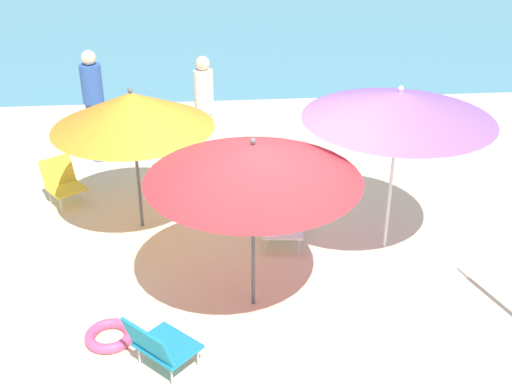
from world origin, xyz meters
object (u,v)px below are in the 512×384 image
(umbrella_orange, at_px, (132,110))
(beach_chair_c, at_px, (62,180))
(swim_ring, at_px, (110,336))
(beach_chair_a, at_px, (282,217))
(beach_chair_d, at_px, (248,191))
(person_b, at_px, (205,113))
(umbrella_purple, at_px, (399,105))
(beach_chair_b, at_px, (159,344))
(person_a, at_px, (94,106))
(umbrella_red, at_px, (253,162))

(umbrella_orange, xyz_separation_m, beach_chair_c, (-1.11, 0.76, -1.25))
(swim_ring, bearing_deg, beach_chair_a, 42.18)
(umbrella_orange, bearing_deg, beach_chair_d, 5.71)
(beach_chair_a, distance_m, swim_ring, 2.60)
(umbrella_orange, distance_m, person_b, 1.95)
(umbrella_purple, height_order, beach_chair_b, umbrella_purple)
(umbrella_orange, bearing_deg, beach_chair_a, -15.46)
(umbrella_purple, bearing_deg, person_b, 131.81)
(person_a, bearing_deg, swim_ring, -43.14)
(person_b, bearing_deg, swim_ring, 121.53)
(beach_chair_d, relative_size, person_b, 0.39)
(umbrella_red, relative_size, person_b, 1.22)
(umbrella_orange, height_order, person_a, umbrella_orange)
(beach_chair_b, distance_m, beach_chair_d, 3.01)
(beach_chair_a, xyz_separation_m, person_a, (-2.54, 2.62, 0.56))
(umbrella_purple, xyz_separation_m, beach_chair_c, (-4.08, 1.51, -1.49))
(umbrella_red, height_order, umbrella_orange, umbrella_red)
(beach_chair_d, distance_m, person_b, 1.66)
(person_b, bearing_deg, umbrella_red, 143.78)
(umbrella_red, distance_m, person_a, 4.48)
(umbrella_red, xyz_separation_m, swim_ring, (-1.46, -0.47, -1.61))
(person_a, height_order, person_b, person_b)
(umbrella_orange, xyz_separation_m, beach_chair_a, (1.75, -0.48, -1.25))
(umbrella_red, height_order, person_b, umbrella_red)
(person_b, relative_size, swim_ring, 3.58)
(umbrella_purple, distance_m, beach_chair_b, 3.59)
(umbrella_red, bearing_deg, umbrella_purple, 30.64)
(beach_chair_a, distance_m, beach_chair_c, 3.11)
(swim_ring, bearing_deg, beach_chair_d, 56.90)
(beach_chair_a, bearing_deg, beach_chair_b, -25.81)
(beach_chair_a, relative_size, beach_chair_d, 0.94)
(umbrella_purple, relative_size, person_a, 1.24)
(umbrella_red, relative_size, beach_chair_a, 3.29)
(umbrella_red, bearing_deg, beach_chair_a, 70.10)
(beach_chair_b, height_order, swim_ring, beach_chair_b)
(umbrella_purple, bearing_deg, person_a, 142.57)
(beach_chair_a, relative_size, swim_ring, 1.32)
(beach_chair_d, bearing_deg, beach_chair_b, 57.84)
(beach_chair_a, bearing_deg, umbrella_purple, 84.10)
(umbrella_purple, relative_size, person_b, 1.23)
(person_a, bearing_deg, umbrella_orange, -30.95)
(beach_chair_d, height_order, person_a, person_a)
(beach_chair_c, xyz_separation_m, swim_ring, (0.94, -2.98, -0.27))
(umbrella_red, relative_size, umbrella_purple, 0.99)
(swim_ring, bearing_deg, beach_chair_b, -42.74)
(person_b, bearing_deg, umbrella_purple, 178.24)
(beach_chair_b, relative_size, beach_chair_c, 1.12)
(umbrella_red, relative_size, beach_chair_c, 3.21)
(beach_chair_a, height_order, swim_ring, beach_chair_a)
(beach_chair_c, relative_size, person_b, 0.38)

